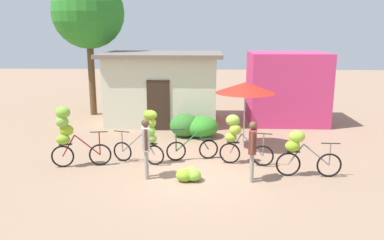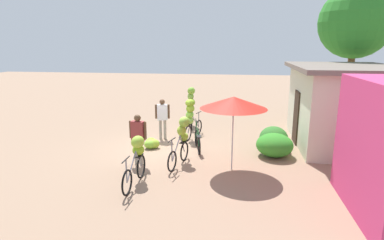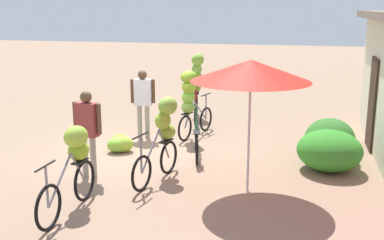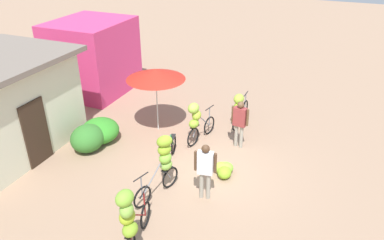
# 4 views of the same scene
# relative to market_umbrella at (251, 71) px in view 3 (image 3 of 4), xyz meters

# --- Properties ---
(ground_plane) EXTENTS (60.00, 60.00, 0.00)m
(ground_plane) POSITION_rel_market_umbrella_xyz_m (-1.66, -2.37, -2.07)
(ground_plane) COLOR #97775E
(hedge_bush_front_left) EXTENTS (1.12, 1.01, 0.86)m
(hedge_bush_front_left) POSITION_rel_market_umbrella_xyz_m (-2.07, 1.42, -1.63)
(hedge_bush_front_left) COLOR #33742B
(hedge_bush_front_left) RESTS_ON ground
(hedge_bush_front_right) EXTENTS (1.25, 1.24, 0.78)m
(hedge_bush_front_right) POSITION_rel_market_umbrella_xyz_m (-1.43, 1.39, -1.68)
(hedge_bush_front_right) COLOR #338B28
(hedge_bush_front_right) RESTS_ON ground
(market_umbrella) EXTENTS (1.96, 1.96, 2.24)m
(market_umbrella) POSITION_rel_market_umbrella_xyz_m (0.00, 0.00, 0.00)
(market_umbrella) COLOR beige
(market_umbrella) RESTS_ON ground
(bicycle_leftmost) EXTENTS (1.69, 0.49, 1.79)m
(bicycle_leftmost) POSITION_rel_market_umbrella_xyz_m (-5.20, -2.06, -1.02)
(bicycle_leftmost) COLOR black
(bicycle_leftmost) RESTS_ON ground
(bicycle_near_pile) EXTENTS (1.62, 0.58, 1.64)m
(bicycle_near_pile) POSITION_rel_market_umbrella_xyz_m (-2.97, -1.71, -1.08)
(bicycle_near_pile) COLOR black
(bicycle_near_pile) RESTS_ON ground
(bicycle_center_loaded) EXTENTS (1.59, 0.43, 1.00)m
(bicycle_center_loaded) POSITION_rel_market_umbrella_xyz_m (-1.67, -1.27, -1.73)
(bicycle_center_loaded) COLOR black
(bicycle_center_loaded) RESTS_ON ground
(bicycle_by_shop) EXTENTS (1.58, 0.51, 1.49)m
(bicycle_by_shop) POSITION_rel_market_umbrella_xyz_m (-0.34, -1.59, -1.18)
(bicycle_by_shop) COLOR black
(bicycle_by_shop) RESTS_ON ground
(bicycle_rightmost) EXTENTS (1.76, 0.41, 1.29)m
(bicycle_rightmost) POSITION_rel_market_umbrella_xyz_m (1.28, -2.54, -1.29)
(bicycle_rightmost) COLOR black
(bicycle_rightmost) RESTS_ON ground
(banana_pile_on_ground) EXTENTS (0.78, 0.69, 0.34)m
(banana_pile_on_ground) POSITION_rel_market_umbrella_xyz_m (-1.65, -2.95, -1.90)
(banana_pile_on_ground) COLOR #83C036
(banana_pile_on_ground) RESTS_ON ground
(person_vendor) EXTENTS (0.27, 0.57, 1.62)m
(person_vendor) POSITION_rel_market_umbrella_xyz_m (-2.83, -2.83, -1.07)
(person_vendor) COLOR gray
(person_vendor) RESTS_ON ground
(person_bystander) EXTENTS (0.25, 0.58, 1.61)m
(person_bystander) POSITION_rel_market_umbrella_xyz_m (-0.03, -2.92, -1.08)
(person_bystander) COLOR gray
(person_bystander) RESTS_ON ground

